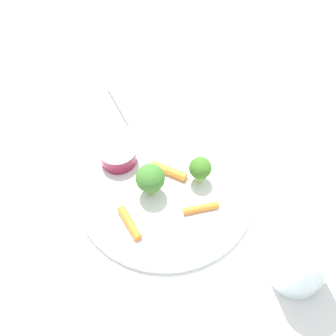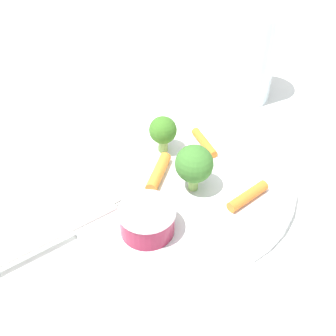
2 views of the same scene
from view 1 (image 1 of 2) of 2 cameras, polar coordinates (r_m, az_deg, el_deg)
ground_plane at (r=0.58m, az=-0.36°, el=-3.24°), size 2.40×2.40×0.00m
plate at (r=0.58m, az=-0.37°, el=-2.91°), size 0.27×0.27×0.01m
sauce_cup at (r=0.59m, az=-7.41°, el=1.97°), size 0.06×0.06×0.03m
broccoli_floret_0 at (r=0.55m, az=4.84°, el=-0.19°), size 0.03×0.03×0.05m
broccoli_floret_1 at (r=0.54m, az=-2.65°, el=-1.58°), size 0.04×0.04×0.06m
carrot_stick_0 at (r=0.58m, az=0.10°, el=-0.39°), size 0.04×0.05×0.01m
carrot_stick_1 at (r=0.55m, az=4.90°, el=-5.95°), size 0.01×0.05×0.01m
carrot_stick_2 at (r=0.53m, az=-5.74°, el=-8.11°), size 0.05×0.03×0.01m
fork at (r=0.66m, az=-5.97°, el=7.23°), size 0.19×0.06×0.00m
drinking_glass at (r=0.49m, az=19.94°, el=-11.80°), size 0.07×0.07×0.13m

